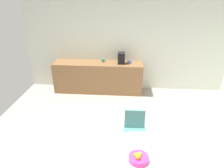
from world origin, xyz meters
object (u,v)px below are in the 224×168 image
Objects in this scene: mug_white at (129,62)px; round_table at (140,166)px; fruit_bowl at (138,158)px; coffee_maker at (121,58)px; mug_green at (103,60)px; chair_teal at (135,127)px.

round_table is at bearing -87.40° from mug_white.
coffee_maker is at bearing 95.90° from fruit_bowl.
fruit_bowl is 2.11× the size of mug_green.
mug_green is at bearing 108.98° from chair_teal.
mug_green is (-0.91, 3.64, 0.17)m from fruit_bowl.
mug_white is at bearing 92.20° from fruit_bowl.
chair_teal is at bearing -71.02° from mug_green.
round_table is 3.58m from coffee_maker.
mug_green is 0.40× the size of coffee_maker.
chair_teal is 2.79m from mug_green.
round_table is 9.43× the size of mug_green.
mug_green is at bearing 174.14° from mug_white.
chair_teal is at bearing 92.25° from round_table.
mug_green is at bearing 104.46° from round_table.
fruit_bowl is at bearing -158.29° from round_table.
coffee_maker is at bearing -175.57° from mug_white.
coffee_maker is (-0.39, 3.53, 0.44)m from round_table.
chair_teal is at bearing -87.26° from mug_white.
round_table is at bearing 21.71° from fruit_bowl.
mug_white is 0.26m from coffee_maker.
chair_teal is 6.43× the size of mug_white.
coffee_maker reaches higher than mug_white.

